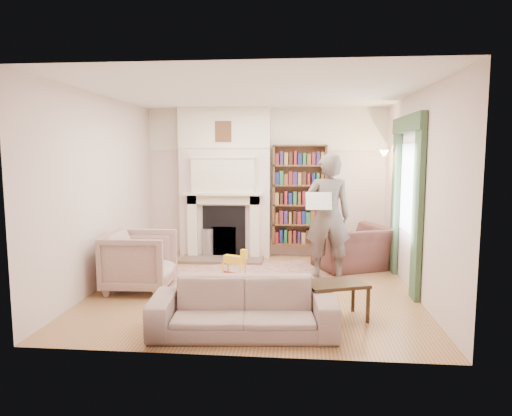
# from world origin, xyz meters

# --- Properties ---
(floor) EXTENTS (4.50, 4.50, 0.00)m
(floor) POSITION_xyz_m (0.00, 0.00, 0.00)
(floor) COLOR brown
(floor) RESTS_ON ground
(ceiling) EXTENTS (4.50, 4.50, 0.00)m
(ceiling) POSITION_xyz_m (0.00, 0.00, 2.80)
(ceiling) COLOR white
(ceiling) RESTS_ON wall_back
(wall_back) EXTENTS (4.50, 0.00, 4.50)m
(wall_back) POSITION_xyz_m (0.00, 2.25, 1.40)
(wall_back) COLOR beige
(wall_back) RESTS_ON floor
(wall_front) EXTENTS (4.50, 0.00, 4.50)m
(wall_front) POSITION_xyz_m (0.00, -2.25, 1.40)
(wall_front) COLOR beige
(wall_front) RESTS_ON floor
(wall_left) EXTENTS (0.00, 4.50, 4.50)m
(wall_left) POSITION_xyz_m (-2.25, 0.00, 1.40)
(wall_left) COLOR beige
(wall_left) RESTS_ON floor
(wall_right) EXTENTS (0.00, 4.50, 4.50)m
(wall_right) POSITION_xyz_m (2.25, 0.00, 1.40)
(wall_right) COLOR beige
(wall_right) RESTS_ON floor
(fireplace) EXTENTS (1.70, 0.58, 2.80)m
(fireplace) POSITION_xyz_m (-0.75, 2.05, 1.39)
(fireplace) COLOR beige
(fireplace) RESTS_ON floor
(bookcase) EXTENTS (1.00, 0.24, 1.85)m
(bookcase) POSITION_xyz_m (0.65, 2.12, 1.18)
(bookcase) COLOR brown
(bookcase) RESTS_ON floor
(window) EXTENTS (0.02, 0.90, 1.30)m
(window) POSITION_xyz_m (2.23, 0.40, 1.45)
(window) COLOR silver
(window) RESTS_ON wall_right
(curtain_left) EXTENTS (0.07, 0.32, 2.40)m
(curtain_left) POSITION_xyz_m (2.20, -0.30, 1.20)
(curtain_left) COLOR #2E432B
(curtain_left) RESTS_ON floor
(curtain_right) EXTENTS (0.07, 0.32, 2.40)m
(curtain_right) POSITION_xyz_m (2.20, 1.10, 1.20)
(curtain_right) COLOR #2E432B
(curtain_right) RESTS_ON floor
(pelmet) EXTENTS (0.09, 1.70, 0.24)m
(pelmet) POSITION_xyz_m (2.19, 0.40, 2.38)
(pelmet) COLOR #2E432B
(pelmet) RESTS_ON wall_right
(wall_sconce) EXTENTS (0.20, 0.24, 0.24)m
(wall_sconce) POSITION_xyz_m (2.03, 1.50, 1.90)
(wall_sconce) COLOR gold
(wall_sconce) RESTS_ON wall_right
(rug) EXTENTS (2.97, 2.60, 0.01)m
(rug) POSITION_xyz_m (-0.15, 0.50, 0.01)
(rug) COLOR #C1AE92
(rug) RESTS_ON floor
(armchair_reading) EXTENTS (1.43, 1.35, 0.73)m
(armchair_reading) POSITION_xyz_m (1.54, 1.28, 0.37)
(armchair_reading) COLOR #4D2B29
(armchair_reading) RESTS_ON floor
(armchair_left) EXTENTS (0.97, 0.94, 0.84)m
(armchair_left) POSITION_xyz_m (-1.63, -0.22, 0.42)
(armchair_left) COLOR #C0AC9E
(armchair_left) RESTS_ON floor
(sofa) EXTENTS (2.06, 0.95, 0.59)m
(sofa) POSITION_xyz_m (0.04, -1.67, 0.29)
(sofa) COLOR gray
(sofa) RESTS_ON floor
(man_reading) EXTENTS (0.75, 0.52, 1.96)m
(man_reading) POSITION_xyz_m (1.09, 0.68, 0.98)
(man_reading) COLOR #564B45
(man_reading) RESTS_ON floor
(newspaper) EXTENTS (0.40, 0.14, 0.27)m
(newspaper) POSITION_xyz_m (0.94, 0.48, 1.24)
(newspaper) COLOR silver
(newspaper) RESTS_ON man_reading
(coffee_table) EXTENTS (0.81, 0.65, 0.45)m
(coffee_table) POSITION_xyz_m (1.08, -1.16, 0.23)
(coffee_table) COLOR #382813
(coffee_table) RESTS_ON floor
(paraffin_heater) EXTENTS (0.27, 0.27, 0.55)m
(paraffin_heater) POSITION_xyz_m (-1.06, 1.90, 0.28)
(paraffin_heater) COLOR #9A9EA1
(paraffin_heater) RESTS_ON floor
(rocking_horse) EXTENTS (0.57, 0.39, 0.47)m
(rocking_horse) POSITION_xyz_m (-0.38, 0.55, 0.23)
(rocking_horse) COLOR yellow
(rocking_horse) RESTS_ON rug
(board_game) EXTENTS (0.38, 0.38, 0.03)m
(board_game) POSITION_xyz_m (-0.50, -0.41, 0.03)
(board_game) COLOR #F0E854
(board_game) RESTS_ON rug
(game_box_lid) EXTENTS (0.35, 0.26, 0.05)m
(game_box_lid) POSITION_xyz_m (-0.85, -0.17, 0.04)
(game_box_lid) COLOR red
(game_box_lid) RESTS_ON rug
(comic_annuals) EXTENTS (0.55, 0.35, 0.02)m
(comic_annuals) POSITION_xyz_m (0.38, -0.26, 0.02)
(comic_annuals) COLOR red
(comic_annuals) RESTS_ON rug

